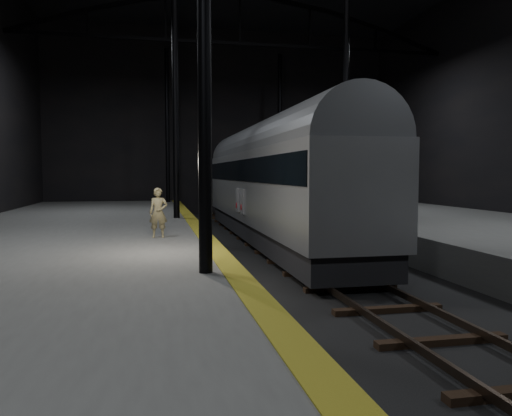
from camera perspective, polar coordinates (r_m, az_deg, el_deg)
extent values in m
plane|color=black|center=(14.59, 7.73, -7.53)|extent=(44.00, 44.00, 0.00)
cube|color=#535351|center=(13.96, -22.90, -6.25)|extent=(9.00, 43.80, 1.00)
cube|color=olive|center=(13.70, -5.19, -4.00)|extent=(0.50, 43.80, 0.01)
cube|color=#3F3328|center=(14.34, 5.00, -7.02)|extent=(0.08, 43.00, 0.14)
cube|color=#3F3328|center=(14.81, 10.39, -6.72)|extent=(0.08, 43.00, 0.14)
cube|color=black|center=(14.58, 7.74, -7.30)|extent=(2.40, 42.00, 0.12)
cylinder|color=black|center=(10.02, -5.97, 21.97)|extent=(0.26, 0.26, 10.00)
cylinder|color=black|center=(21.72, -9.20, 12.14)|extent=(0.26, 0.26, 10.00)
cylinder|color=black|center=(23.33, 10.20, 11.56)|extent=(0.26, 0.26, 10.00)
cylinder|color=black|center=(33.63, -10.10, 9.22)|extent=(0.26, 0.26, 10.00)
cylinder|color=black|center=(34.70, 2.71, 9.11)|extent=(0.26, 0.26, 10.00)
cube|color=black|center=(28.78, -1.86, 18.27)|extent=(23.60, 0.15, 0.18)
cube|color=#A2A4AA|center=(20.54, 1.77, 2.48)|extent=(2.69, 18.54, 2.78)
cube|color=black|center=(20.66, 1.76, -2.35)|extent=(2.46, 18.17, 0.79)
cube|color=black|center=(20.53, 1.77, 4.29)|extent=(2.74, 18.26, 0.83)
cylinder|color=slate|center=(20.55, 1.77, 6.36)|extent=(2.63, 18.35, 2.63)
cube|color=black|center=(14.54, 7.74, -6.45)|extent=(1.67, 2.04, 0.32)
cube|color=black|center=(27.01, -1.44, -1.59)|extent=(1.67, 2.04, 0.32)
cube|color=silver|center=(19.37, -1.55, 0.75)|extent=(0.04, 0.70, 0.97)
cube|color=silver|center=(20.47, -2.10, 0.92)|extent=(0.04, 0.70, 0.97)
cylinder|color=#B11520|center=(19.55, -1.70, 0.09)|extent=(0.03, 0.24, 0.24)
cylinder|color=#B11520|center=(20.64, -2.23, 0.30)|extent=(0.03, 0.24, 0.24)
imported|color=#998B5D|center=(15.04, -11.10, -0.53)|extent=(0.57, 0.40, 1.48)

